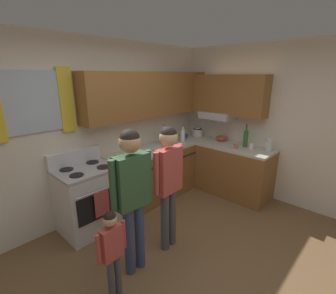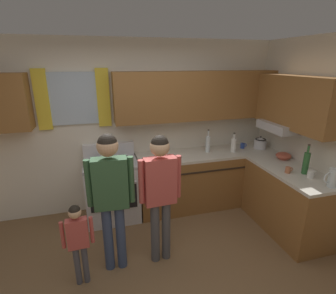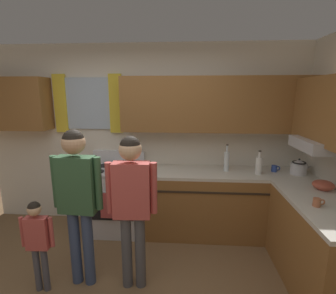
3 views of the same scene
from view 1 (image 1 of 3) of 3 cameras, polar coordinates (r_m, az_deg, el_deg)
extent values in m
plane|color=brown|center=(3.02, 5.38, -27.19)|extent=(12.00, 12.00, 0.00)
cube|color=silver|center=(3.73, -17.73, 3.64)|extent=(4.60, 0.10, 2.60)
cube|color=silver|center=(3.30, -29.41, 9.13)|extent=(0.63, 0.03, 0.72)
cube|color=yellow|center=(3.43, -22.92, 10.17)|extent=(0.18, 0.04, 0.82)
cube|color=brown|center=(4.10, -3.87, 12.28)|extent=(2.52, 0.32, 0.72)
cube|color=silver|center=(4.33, 27.40, 4.27)|extent=(0.10, 4.05, 2.60)
cube|color=brown|center=(4.51, 13.36, 11.90)|extent=(0.32, 1.49, 0.70)
cube|color=#B7B7BC|center=(4.55, 11.60, 7.35)|extent=(0.40, 0.60, 0.12)
cube|color=brown|center=(4.41, -0.82, -5.45)|extent=(2.23, 0.62, 0.86)
cube|color=beige|center=(4.26, -0.84, 0.16)|extent=(2.23, 0.62, 0.04)
cube|color=brown|center=(4.51, 15.24, -5.55)|extent=(0.62, 1.28, 0.86)
cube|color=beige|center=(4.37, 15.69, -0.07)|extent=(0.62, 1.28, 0.04)
cube|color=#2D2319|center=(4.11, 2.34, -2.83)|extent=(2.11, 0.01, 0.02)
cube|color=silver|center=(3.58, -18.25, -11.86)|extent=(0.76, 0.62, 0.86)
cube|color=black|center=(3.32, -15.60, -13.09)|extent=(0.64, 0.01, 0.36)
cylinder|color=#ADADB2|center=(3.19, -15.67, -9.82)|extent=(0.64, 0.02, 0.02)
cube|color=#ADADB2|center=(3.40, -18.93, -5.16)|extent=(0.76, 0.62, 0.04)
cube|color=silver|center=(3.59, -21.18, -2.20)|extent=(0.76, 0.08, 0.20)
cylinder|color=black|center=(3.20, -20.78, -6.25)|extent=(0.17, 0.17, 0.01)
cylinder|color=black|center=(3.36, -15.03, -4.59)|extent=(0.17, 0.17, 0.01)
cylinder|color=black|center=(3.43, -22.84, -4.92)|extent=(0.17, 0.17, 0.01)
cylinder|color=black|center=(3.59, -17.37, -3.44)|extent=(0.17, 0.17, 0.01)
cube|color=#CC4C4C|center=(3.27, -15.32, -12.71)|extent=(0.20, 0.02, 0.34)
cylinder|color=silver|center=(4.25, -1.04, 2.21)|extent=(0.07, 0.07, 0.26)
cylinder|color=silver|center=(4.21, -1.05, 4.53)|extent=(0.03, 0.03, 0.09)
cylinder|color=#3F382D|center=(4.20, -1.06, 5.24)|extent=(0.03, 0.03, 0.02)
cylinder|color=white|center=(4.47, 3.49, 2.64)|extent=(0.08, 0.08, 0.22)
cylinder|color=white|center=(4.43, 3.52, 4.50)|extent=(0.03, 0.03, 0.08)
cylinder|color=#3F382D|center=(4.42, 3.54, 5.09)|extent=(0.03, 0.03, 0.02)
cylinder|color=#2D6633|center=(4.33, 17.83, 1.80)|extent=(0.08, 0.08, 0.28)
cylinder|color=#2D6633|center=(4.28, 18.06, 4.24)|extent=(0.03, 0.03, 0.10)
cylinder|color=#3F382D|center=(4.27, 18.13, 4.98)|extent=(0.03, 0.03, 0.02)
cylinder|color=#B76642|center=(4.22, 15.64, 0.18)|extent=(0.07, 0.07, 0.08)
torus|color=#B76642|center=(4.25, 15.94, 0.36)|extent=(0.06, 0.01, 0.06)
cylinder|color=#2D479E|center=(4.74, 4.17, 2.61)|extent=(0.07, 0.07, 0.08)
torus|color=#2D479E|center=(4.78, 4.53, 2.76)|extent=(0.06, 0.01, 0.06)
cylinder|color=white|center=(4.28, 19.09, 0.23)|extent=(0.08, 0.08, 0.09)
torus|color=white|center=(4.32, 19.39, 0.43)|extent=(0.07, 0.01, 0.07)
cylinder|color=silver|center=(4.90, 6.96, 3.33)|extent=(0.20, 0.20, 0.14)
cone|color=silver|center=(4.88, 7.00, 4.41)|extent=(0.18, 0.18, 0.05)
sphere|color=black|center=(4.87, 7.01, 4.76)|extent=(0.02, 0.02, 0.02)
cone|color=silver|center=(5.00, 7.86, 3.88)|extent=(0.09, 0.04, 0.07)
torus|color=black|center=(4.88, 7.00, 4.30)|extent=(0.17, 0.17, 0.02)
cylinder|color=silver|center=(4.21, 22.74, 0.49)|extent=(0.11, 0.11, 0.22)
torus|color=silver|center=(4.15, 22.41, 0.44)|extent=(0.14, 0.02, 0.14)
cylinder|color=#B24C38|center=(4.66, 12.49, 1.67)|extent=(0.12, 0.12, 0.03)
ellipsoid|color=#B24C38|center=(4.66, 12.51, 2.09)|extent=(0.22, 0.22, 0.10)
cylinder|color=#38476B|center=(2.85, -6.72, -20.05)|extent=(0.11, 0.11, 0.79)
cylinder|color=#38476B|center=(2.78, -9.17, -21.13)|extent=(0.11, 0.11, 0.79)
cube|color=#335938|center=(2.47, -8.55, -8.01)|extent=(0.37, 0.17, 0.56)
cylinder|color=#335938|center=(2.58, -4.65, -6.23)|extent=(0.07, 0.07, 0.51)
cylinder|color=#335938|center=(2.35, -12.90, -8.93)|extent=(0.07, 0.07, 0.51)
sphere|color=tan|center=(2.33, -8.98, 1.15)|extent=(0.22, 0.22, 0.22)
sphere|color=black|center=(2.32, -9.01, 1.80)|extent=(0.20, 0.20, 0.20)
cylinder|color=#4C4C51|center=(3.15, 0.93, -16.16)|extent=(0.10, 0.10, 0.76)
cylinder|color=#4C4C51|center=(3.07, -0.73, -17.21)|extent=(0.10, 0.10, 0.76)
cube|color=#BF4C47|center=(2.81, 0.12, -5.50)|extent=(0.36, 0.17, 0.54)
cylinder|color=#BF4C47|center=(2.95, 2.73, -3.93)|extent=(0.07, 0.07, 0.50)
cylinder|color=#BF4C47|center=(2.65, -2.80, -6.38)|extent=(0.07, 0.07, 0.50)
sphere|color=#DBAD84|center=(2.68, 0.12, 2.33)|extent=(0.21, 0.21, 0.21)
sphere|color=black|center=(2.67, 0.12, 2.88)|extent=(0.19, 0.19, 0.19)
cylinder|color=#4C4C56|center=(2.70, -11.76, -27.43)|extent=(0.06, 0.06, 0.46)
cylinder|color=#4C4C56|center=(2.66, -13.32, -28.23)|extent=(0.06, 0.06, 0.46)
cube|color=#BF4C47|center=(2.42, -13.16, -21.17)|extent=(0.21, 0.10, 0.33)
cylinder|color=#BF4C47|center=(2.48, -10.43, -19.59)|extent=(0.04, 0.04, 0.30)
cylinder|color=#BF4C47|center=(2.36, -16.12, -22.28)|extent=(0.04, 0.04, 0.30)
sphere|color=#DBAD84|center=(2.28, -13.58, -16.27)|extent=(0.13, 0.13, 0.13)
sphere|color=black|center=(2.27, -13.60, -15.94)|extent=(0.12, 0.12, 0.12)
camera|label=2|loc=(1.50, 75.25, 11.71)|focal=27.73mm
camera|label=3|loc=(2.45, 53.21, 6.14)|focal=26.81mm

